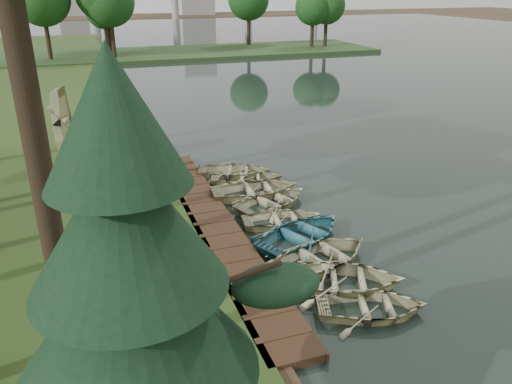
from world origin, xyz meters
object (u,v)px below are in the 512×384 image
object	(u,v)px
boardwalk	(214,225)
pine_tree	(129,259)
rowboat_2	(321,255)
rowboat_0	(372,304)
rowboat_1	(342,277)
stored_rowboat	(69,156)

from	to	relation	value
boardwalk	pine_tree	world-z (taller)	pine_tree
rowboat_2	boardwalk	bearing A→B (deg)	19.01
rowboat_0	pine_tree	size ratio (longest dim) A/B	0.41
rowboat_1	rowboat_2	size ratio (longest dim) A/B	0.97
rowboat_2	stored_rowboat	bearing A→B (deg)	15.99
boardwalk	pine_tree	size ratio (longest dim) A/B	2.07
boardwalk	rowboat_0	bearing A→B (deg)	-67.27
rowboat_2	pine_tree	bearing A→B (deg)	118.77
rowboat_1	pine_tree	bearing A→B (deg)	149.83
rowboat_1	rowboat_2	world-z (taller)	rowboat_2
boardwalk	rowboat_0	size ratio (longest dim) A/B	5.09
rowboat_2	rowboat_0	bearing A→B (deg)	168.24
stored_rowboat	pine_tree	xyz separation A→B (m)	(1.31, -18.83, 4.26)
boardwalk	rowboat_0	xyz separation A→B (m)	(2.79, -6.67, 0.23)
rowboat_1	boardwalk	bearing A→B (deg)	49.72
rowboat_0	pine_tree	distance (m)	8.67
boardwalk	rowboat_2	xyz separation A→B (m)	(2.62, -3.84, 0.30)
rowboat_2	stored_rowboat	xyz separation A→B (m)	(-7.69, 12.66, 0.24)
boardwalk	rowboat_2	world-z (taller)	rowboat_2
boardwalk	stored_rowboat	xyz separation A→B (m)	(-5.07, 8.82, 0.54)
rowboat_2	pine_tree	size ratio (longest dim) A/B	0.50
stored_rowboat	pine_tree	bearing A→B (deg)	-160.84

